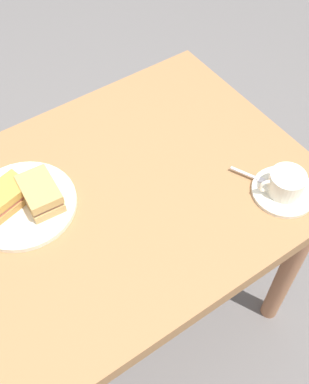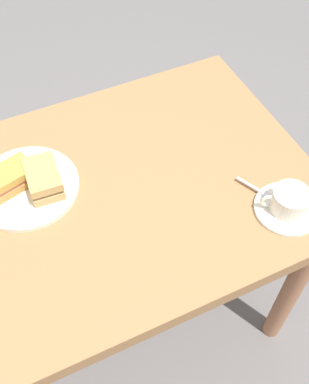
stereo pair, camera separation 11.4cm
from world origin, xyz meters
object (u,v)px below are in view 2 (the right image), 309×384
Objects in this scene: sandwich_front at (8,179)px; coffee_cup at (289,200)px; sandwich_plate at (27,187)px; coffee_saucer at (287,209)px; spoon at (259,191)px; dining_table at (93,221)px; sandwich_back at (44,179)px.

sandwich_front and coffee_cup have the same top height.
sandwich_plate is at bearing -22.82° from sandwich_front.
spoon reaches higher than coffee_saucer.
coffee_saucer is at bearing -24.51° from coffee_cup.
dining_table is 12.44× the size of spoon.
coffee_cup is at bearing -30.45° from sandwich_front.
dining_table is at bearing -36.68° from sandwich_plate.
sandwich_plate is 2.84× the size of spoon.
sandwich_plate is 0.06m from sandwich_back.
sandwich_plate is 0.65m from coffee_cup.
sandwich_front is 1.26× the size of coffee_cup.
sandwich_plate is (-0.13, 0.10, 0.10)m from dining_table.
dining_table is 10.45× the size of coffee_cup.
sandwich_front is 0.69m from coffee_saucer.
spoon is (0.52, -0.26, 0.01)m from sandwich_plate.
coffee_cup is 1.19× the size of spoon.
dining_table is 0.44m from spoon.
sandwich_front reaches higher than sandwich_plate.
sandwich_back is (-0.09, 0.07, 0.14)m from dining_table.
coffee_saucer is at bearing -30.43° from sandwich_front.
spoon is at bearing 114.81° from coffee_cup.
dining_table is 0.19m from sandwich_plate.
dining_table is at bearing 151.05° from coffee_saucer.
sandwich_front is (-0.17, 0.11, 0.14)m from dining_table.
coffee_saucer is 1.71× the size of spoon.
sandwich_back is (0.08, -0.04, 0.00)m from sandwich_front.
coffee_cup is (0.56, -0.33, 0.03)m from sandwich_plate.
sandwich_back is at bearing -27.79° from sandwich_plate.
sandwich_back reaches higher than sandwich_plate.
sandwich_front reaches higher than coffee_saucer.
sandwich_back reaches higher than coffee_saucer.
spoon is (0.39, -0.16, 0.11)m from dining_table.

